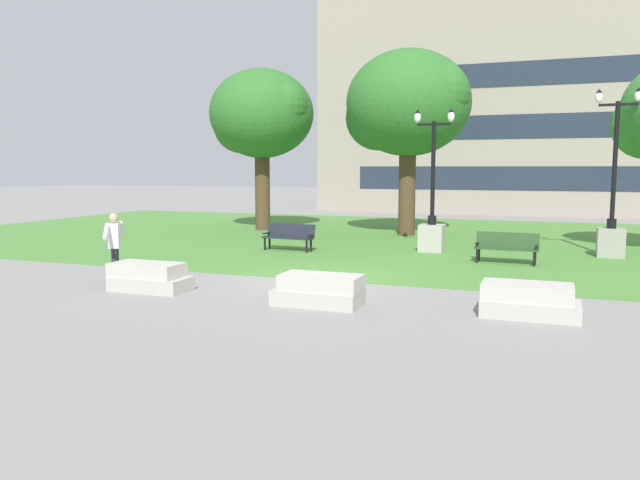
# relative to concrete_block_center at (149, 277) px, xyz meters

# --- Properties ---
(ground_plane) EXTENTS (140.00, 140.00, 0.00)m
(ground_plane) POSITION_rel_concrete_block_center_xyz_m (3.17, 2.55, -0.31)
(ground_plane) COLOR gray
(grass_lawn) EXTENTS (40.00, 20.00, 0.02)m
(grass_lawn) POSITION_rel_concrete_block_center_xyz_m (3.17, 12.55, -0.30)
(grass_lawn) COLOR #4C8438
(grass_lawn) RESTS_ON ground
(concrete_block_center) EXTENTS (1.82, 0.90, 0.64)m
(concrete_block_center) POSITION_rel_concrete_block_center_xyz_m (0.00, 0.00, 0.00)
(concrete_block_center) COLOR #B2ADA3
(concrete_block_center) RESTS_ON ground
(concrete_block_left) EXTENTS (1.81, 0.90, 0.64)m
(concrete_block_left) POSITION_rel_concrete_block_center_xyz_m (4.21, -0.08, 0.00)
(concrete_block_left) COLOR #B2ADA3
(concrete_block_left) RESTS_ON ground
(concrete_block_right) EXTENTS (1.80, 0.90, 0.64)m
(concrete_block_right) POSITION_rel_concrete_block_center_xyz_m (8.28, 0.38, 0.00)
(concrete_block_right) COLOR #B2ADA3
(concrete_block_right) RESTS_ON ground
(person_skateboarder) EXTENTS (0.61, 1.41, 1.71)m
(person_skateboarder) POSITION_rel_concrete_block_center_xyz_m (-1.40, 0.58, 0.67)
(person_skateboarder) COLOR #28282D
(person_skateboarder) RESTS_ON ground
(skateboard) EXTENTS (1.01, 0.62, 0.14)m
(skateboard) POSITION_rel_concrete_block_center_xyz_m (-0.94, 0.82, -0.22)
(skateboard) COLOR maroon
(skateboard) RESTS_ON ground
(park_bench_near_left) EXTENTS (1.84, 0.69, 0.90)m
(park_bench_near_left) POSITION_rel_concrete_block_center_xyz_m (0.29, 7.44, 0.23)
(park_bench_near_left) COLOR #1E232D
(park_bench_near_left) RESTS_ON grass_lawn
(park_bench_near_right) EXTENTS (1.83, 0.63, 0.90)m
(park_bench_near_right) POSITION_rel_concrete_block_center_xyz_m (7.41, 7.04, 0.23)
(park_bench_near_right) COLOR #284723
(park_bench_near_right) RESTS_ON grass_lawn
(lamp_post_right) EXTENTS (1.32, 0.80, 5.22)m
(lamp_post_right) POSITION_rel_concrete_block_center_xyz_m (10.38, 9.61, 0.77)
(lamp_post_right) COLOR gray
(lamp_post_right) RESTS_ON grass_lawn
(lamp_post_center) EXTENTS (1.32, 0.80, 4.71)m
(lamp_post_center) POSITION_rel_concrete_block_center_xyz_m (4.86, 8.93, 0.68)
(lamp_post_center) COLOR #ADA89E
(lamp_post_center) RESTS_ON grass_lawn
(tree_far_left) EXTENTS (4.87, 4.64, 7.17)m
(tree_far_left) POSITION_rel_concrete_block_center_xyz_m (-3.77, 13.71, 4.82)
(tree_far_left) COLOR #4C3823
(tree_far_left) RESTS_ON grass_lawn
(tree_far_right) EXTENTS (5.32, 5.07, 7.57)m
(tree_far_right) POSITION_rel_concrete_block_center_xyz_m (2.88, 13.64, 5.04)
(tree_far_right) COLOR #4C3823
(tree_far_right) RESTS_ON grass_lawn
(building_facade_distant) EXTENTS (23.41, 1.03, 13.61)m
(building_facade_distant) POSITION_rel_concrete_block_center_xyz_m (5.77, 27.05, 6.49)
(building_facade_distant) COLOR gray
(building_facade_distant) RESTS_ON ground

